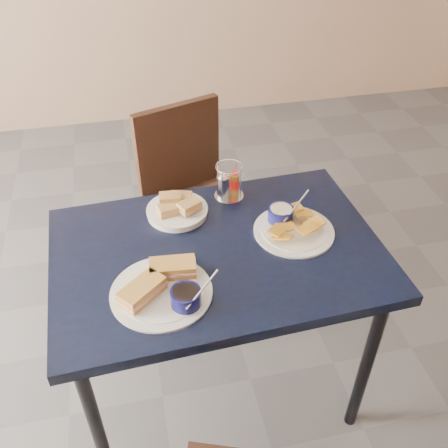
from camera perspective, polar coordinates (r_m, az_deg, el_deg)
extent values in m
plane|color=#4D4D52|center=(2.19, -7.05, -18.99)|extent=(6.00, 6.00, 0.00)
cube|color=black|center=(1.65, -0.71, -3.41)|extent=(1.11, 0.76, 0.04)
cylinder|color=black|center=(1.76, -14.57, -20.99)|extent=(0.04, 0.04, 0.71)
cylinder|color=black|center=(1.89, 15.89, -15.42)|extent=(0.04, 0.04, 0.71)
cylinder|color=black|center=(2.12, -14.90, -7.51)|extent=(0.04, 0.04, 0.71)
cylinder|color=black|center=(2.22, 9.68, -3.80)|extent=(0.04, 0.04, 0.71)
cube|color=black|center=(2.34, -2.94, 1.71)|extent=(0.52, 0.51, 0.04)
cylinder|color=black|center=(2.36, -6.11, -5.44)|extent=(0.04, 0.04, 0.41)
cylinder|color=black|center=(2.40, 1.89, -4.23)|extent=(0.04, 0.04, 0.41)
cylinder|color=black|center=(2.59, -7.07, -0.62)|extent=(0.04, 0.04, 0.41)
cylinder|color=black|center=(2.63, 0.21, 0.40)|extent=(0.04, 0.04, 0.41)
cube|color=black|center=(2.36, -3.92, 8.88)|extent=(0.41, 0.17, 0.44)
cylinder|color=white|center=(1.51, -7.18, -7.75)|extent=(0.31, 0.31, 0.01)
cylinder|color=white|center=(1.51, -7.19, -7.60)|extent=(0.25, 0.25, 0.00)
cube|color=gold|center=(1.48, -9.34, -7.54)|extent=(0.15, 0.14, 0.04)
cube|color=#D28080|center=(1.49, -9.32, -7.66)|extent=(0.16, 0.15, 0.01)
cube|color=gold|center=(1.54, -5.89, -5.02)|extent=(0.15, 0.08, 0.04)
cube|color=#D28080|center=(1.54, -5.88, -5.14)|extent=(0.15, 0.09, 0.01)
cylinder|color=#0A0A37|center=(1.45, -4.38, -8.35)|extent=(0.09, 0.09, 0.05)
cylinder|color=black|center=(1.43, -4.41, -7.91)|extent=(0.08, 0.08, 0.01)
cylinder|color=silver|center=(1.41, -2.51, -7.47)|extent=(0.11, 0.07, 0.08)
cylinder|color=white|center=(1.72, 7.97, -0.79)|extent=(0.28, 0.28, 0.01)
cylinder|color=white|center=(1.72, 7.99, -0.65)|extent=(0.23, 0.23, 0.00)
cube|color=gold|center=(1.74, 9.81, -0.13)|extent=(0.07, 0.05, 0.01)
cube|color=gold|center=(1.66, 6.63, -1.84)|extent=(0.08, 0.07, 0.03)
cube|color=gold|center=(1.76, 6.63, 1.08)|extent=(0.08, 0.06, 0.02)
cube|color=gold|center=(1.71, 7.17, -0.10)|extent=(0.06, 0.07, 0.01)
cube|color=gold|center=(1.71, 10.24, -0.15)|extent=(0.08, 0.07, 0.02)
cube|color=gold|center=(1.66, 6.07, -0.94)|extent=(0.08, 0.08, 0.02)
cube|color=gold|center=(1.74, 9.08, 1.05)|extent=(0.07, 0.05, 0.02)
cube|color=gold|center=(1.67, 9.46, -0.57)|extent=(0.08, 0.07, 0.01)
cube|color=gold|center=(1.74, 7.88, 1.69)|extent=(0.07, 0.05, 0.01)
cylinder|color=#0A0A37|center=(1.74, 6.50, 1.12)|extent=(0.09, 0.09, 0.05)
cylinder|color=beige|center=(1.73, 6.54, 1.54)|extent=(0.08, 0.08, 0.01)
cylinder|color=silver|center=(1.71, 8.24, 2.05)|extent=(0.11, 0.07, 0.08)
cylinder|color=white|center=(1.79, -5.36, 1.38)|extent=(0.21, 0.21, 0.02)
cylinder|color=white|center=(1.78, -5.38, 1.65)|extent=(0.18, 0.18, 0.00)
cube|color=tan|center=(1.75, -6.29, 1.62)|extent=(0.08, 0.06, 0.03)
cube|color=tan|center=(1.79, -4.93, 2.94)|extent=(0.09, 0.07, 0.03)
cube|color=tan|center=(1.74, -3.99, 2.05)|extent=(0.09, 0.08, 0.03)
cube|color=tan|center=(1.77, -6.18, 2.89)|extent=(0.08, 0.06, 0.03)
cylinder|color=silver|center=(1.87, 0.57, 3.26)|extent=(0.11, 0.11, 0.01)
cylinder|color=silver|center=(1.86, 1.36, 5.68)|extent=(0.01, 0.01, 0.13)
cylinder|color=silver|center=(1.85, -0.69, 5.43)|extent=(0.01, 0.01, 0.13)
cylinder|color=silver|center=(1.80, -0.23, 4.26)|extent=(0.01, 0.01, 0.13)
cylinder|color=silver|center=(1.81, 1.87, 4.52)|extent=(0.01, 0.01, 0.13)
torus|color=silver|center=(1.80, 0.59, 6.56)|extent=(0.10, 0.10, 0.00)
cylinder|color=silver|center=(1.84, -0.09, 4.32)|extent=(0.05, 0.05, 0.08)
cone|color=silver|center=(1.81, -0.10, 5.71)|extent=(0.04, 0.04, 0.02)
cylinder|color=brown|center=(1.85, 1.21, 4.58)|extent=(0.03, 0.03, 0.08)
cylinder|color=#B60D0A|center=(1.85, 1.21, 4.58)|extent=(0.03, 0.03, 0.03)
cylinder|color=#B60D0A|center=(1.82, 1.23, 5.91)|extent=(0.02, 0.02, 0.02)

